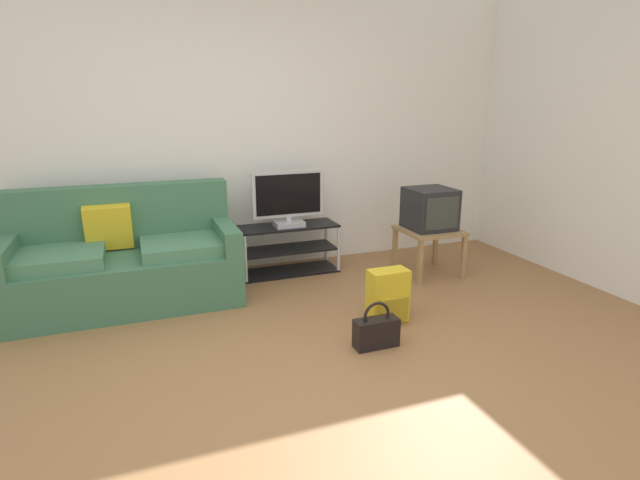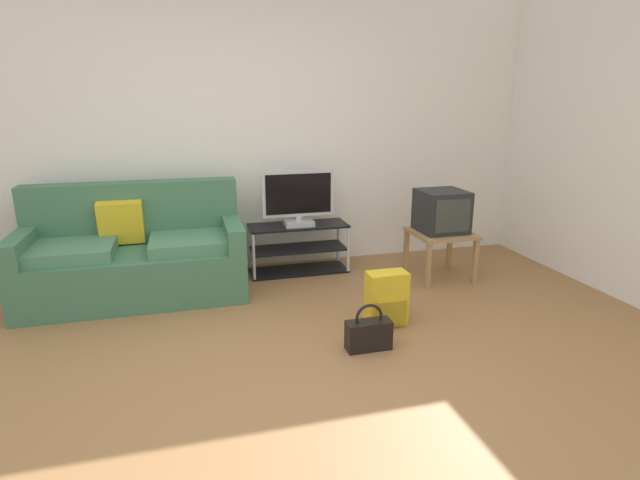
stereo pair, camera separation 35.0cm
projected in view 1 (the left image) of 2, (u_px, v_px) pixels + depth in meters
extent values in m
cube|color=olive|center=(302.00, 403.00, 2.79)|extent=(9.00, 9.80, 0.02)
cube|color=silver|center=(215.00, 129.00, 4.63)|extent=(9.00, 0.10, 2.70)
cube|color=silver|center=(613.00, 132.00, 4.21)|extent=(0.10, 3.60, 2.70)
cube|color=#3D6B4C|center=(126.00, 280.00, 4.06)|extent=(1.77, 0.82, 0.41)
cube|color=#3D6B4C|center=(120.00, 216.00, 4.21)|extent=(1.77, 0.20, 0.52)
cube|color=#3D6B4C|center=(4.00, 254.00, 3.70)|extent=(0.14, 0.82, 0.20)
cube|color=#3D6B4C|center=(225.00, 234.00, 4.25)|extent=(0.14, 0.82, 0.20)
cube|color=#477857|center=(54.00, 259.00, 3.77)|extent=(0.71, 0.57, 0.10)
cube|color=#477857|center=(187.00, 246.00, 4.10)|extent=(0.71, 0.57, 0.10)
cube|color=gold|center=(109.00, 227.00, 4.09)|extent=(0.36, 0.17, 0.37)
cube|color=black|center=(288.00, 226.00, 4.74)|extent=(0.93, 0.36, 0.02)
cube|color=black|center=(288.00, 249.00, 4.80)|extent=(0.90, 0.35, 0.02)
cube|color=black|center=(289.00, 271.00, 4.86)|extent=(0.93, 0.36, 0.02)
cylinder|color=#B7B7BC|center=(245.00, 259.00, 4.50)|extent=(0.03, 0.03, 0.46)
cylinder|color=#B7B7BC|center=(339.00, 249.00, 4.81)|extent=(0.03, 0.03, 0.46)
cylinder|color=#B7B7BC|center=(238.00, 249.00, 4.80)|extent=(0.03, 0.03, 0.46)
cylinder|color=#B7B7BC|center=(326.00, 240.00, 5.11)|extent=(0.03, 0.03, 0.46)
cube|color=#B2B2B7|center=(288.00, 223.00, 4.72)|extent=(0.27, 0.22, 0.05)
cube|color=#B2B2B7|center=(288.00, 219.00, 4.70)|extent=(0.05, 0.04, 0.04)
cube|color=#B2B2B7|center=(288.00, 194.00, 4.64)|extent=(0.68, 0.04, 0.43)
cube|color=black|center=(289.00, 194.00, 4.62)|extent=(0.62, 0.01, 0.37)
cube|color=#9E7A4C|center=(430.00, 230.00, 4.71)|extent=(0.52, 0.52, 0.03)
cube|color=#9E7A4C|center=(420.00, 263.00, 4.48)|extent=(0.04, 0.04, 0.41)
cube|color=#9E7A4C|center=(463.00, 257.00, 4.64)|extent=(0.04, 0.04, 0.41)
cube|color=#9E7A4C|center=(395.00, 249.00, 4.90)|extent=(0.04, 0.04, 0.41)
cube|color=#9E7A4C|center=(435.00, 244.00, 5.06)|extent=(0.04, 0.04, 0.41)
cube|color=#232326|center=(430.00, 209.00, 4.67)|extent=(0.41, 0.40, 0.38)
cube|color=#333833|center=(442.00, 213.00, 4.49)|extent=(0.33, 0.01, 0.30)
cube|color=gold|center=(388.00, 296.00, 3.76)|extent=(0.29, 0.16, 0.40)
cube|color=#A4851A|center=(394.00, 309.00, 3.69)|extent=(0.22, 0.04, 0.18)
cylinder|color=#A4851A|center=(372.00, 290.00, 3.81)|extent=(0.04, 0.04, 0.32)
cylinder|color=#A4851A|center=(391.00, 287.00, 3.87)|extent=(0.04, 0.04, 0.32)
cube|color=black|center=(376.00, 333.00, 3.39)|extent=(0.30, 0.12, 0.20)
torus|color=black|center=(377.00, 315.00, 3.35)|extent=(0.19, 0.02, 0.19)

